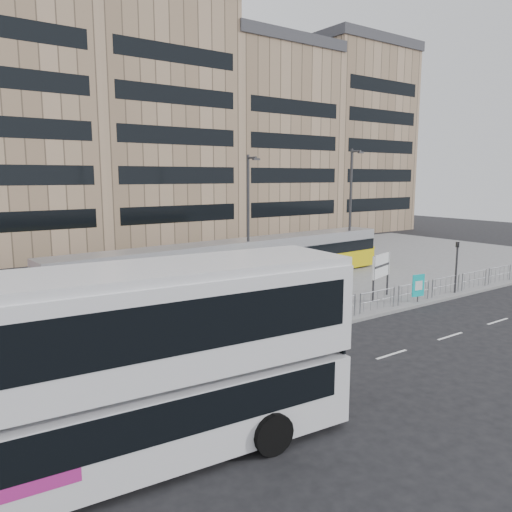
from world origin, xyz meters
TOP-DOWN VIEW (x-y plane):
  - ground at (0.00, 0.00)m, footprint 120.00×120.00m
  - plaza at (0.00, 12.00)m, footprint 64.00×24.00m
  - kerb at (0.00, 0.05)m, footprint 64.00×0.25m
  - building_row at (1.55, 34.27)m, footprint 70.40×18.40m
  - pedestrian_barrier at (2.00, 0.50)m, footprint 32.07×0.07m
  - road_markings at (1.00, -4.00)m, footprint 62.00×0.12m
  - double_decker_bus at (-13.81, -5.28)m, footprint 12.54×3.88m
  - tram at (-0.24, 9.73)m, footprint 24.97×4.18m
  - station_sign at (4.53, 2.23)m, footprint 2.16×0.76m
  - ad_panel at (5.54, 0.40)m, footprint 0.83×0.20m
  - pedestrian at (-2.67, 7.83)m, footprint 0.61×0.79m
  - traffic_light_west at (-6.74, 0.98)m, footprint 0.21×0.24m
  - traffic_light_east at (9.27, 0.50)m, footprint 0.20×0.23m
  - lamp_post_west at (-0.08, 8.89)m, footprint 0.45×1.04m
  - lamp_post_east at (9.67, 9.65)m, footprint 0.45×1.04m

SIDE VIEW (x-z plane):
  - ground at x=0.00m, z-range 0.00..0.00m
  - road_markings at x=1.00m, z-range 0.00..0.01m
  - kerb at x=0.00m, z-range -0.01..0.16m
  - plaza at x=0.00m, z-range 0.00..0.15m
  - pedestrian_barrier at x=2.00m, z-range 0.43..1.53m
  - ad_panel at x=5.54m, z-range 0.28..1.84m
  - pedestrian at x=-2.67m, z-range 0.15..2.08m
  - tram at x=-0.24m, z-range 0.15..3.09m
  - station_sign at x=4.53m, z-range 0.65..3.22m
  - traffic_light_west at x=-6.74m, z-range 0.57..3.67m
  - traffic_light_east at x=9.27m, z-range 0.57..3.67m
  - double_decker_bus at x=-13.81m, z-range 0.20..5.14m
  - lamp_post_west at x=-0.08m, z-range 0.52..8.78m
  - lamp_post_east at x=9.67m, z-range 0.53..9.47m
  - building_row at x=1.55m, z-range -2.69..28.51m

